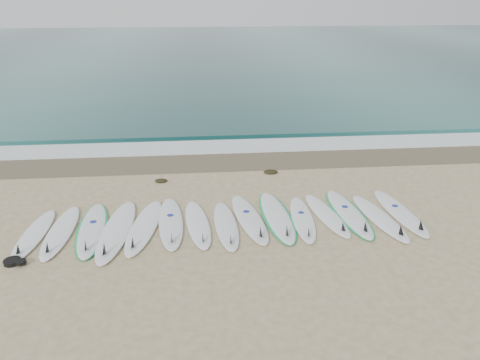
{
  "coord_description": "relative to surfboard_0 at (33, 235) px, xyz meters",
  "views": [
    {
      "loc": [
        -0.54,
        -9.32,
        4.86
      ],
      "look_at": [
        0.49,
        1.58,
        0.4
      ],
      "focal_mm": 35.0,
      "sensor_mm": 36.0,
      "label": 1
    }
  ],
  "objects": [
    {
      "name": "ocean",
      "position": [
        4.08,
        32.73,
        -0.04
      ],
      "size": [
        120.0,
        55.0,
        0.03
      ],
      "primitive_type": "cube",
      "color": "#1F5351",
      "rests_on": "ground"
    },
    {
      "name": "surfboard_1",
      "position": [
        0.54,
        0.06,
        0.0
      ],
      "size": [
        0.55,
        2.51,
        0.32
      ],
      "rotation": [
        0.0,
        0.0,
        -0.01
      ],
      "color": "white",
      "rests_on": "ground"
    },
    {
      "name": "wet_sand_band",
      "position": [
        4.08,
        4.33,
        -0.04
      ],
      "size": [
        120.0,
        1.8,
        0.01
      ],
      "primitive_type": "cube",
      "color": "brown",
      "rests_on": "ground"
    },
    {
      "name": "surfboard_3",
      "position": [
        1.72,
        -0.01,
        0.01
      ],
      "size": [
        0.8,
        2.94,
        0.37
      ],
      "rotation": [
        0.0,
        0.0,
        -0.07
      ],
      "color": "white",
      "rests_on": "ground"
    },
    {
      "name": "surfboard_2",
      "position": [
        1.19,
        0.13,
        -0.0
      ],
      "size": [
        0.83,
        2.66,
        0.33
      ],
      "rotation": [
        0.0,
        0.0,
        0.08
      ],
      "color": "white",
      "rests_on": "ground"
    },
    {
      "name": "foam_band",
      "position": [
        4.08,
        5.73,
        -0.03
      ],
      "size": [
        120.0,
        1.4,
        0.04
      ],
      "primitive_type": "cube",
      "color": "silver",
      "rests_on": "ground"
    },
    {
      "name": "surfboard_9",
      "position": [
        5.29,
        0.36,
        0.0
      ],
      "size": [
        0.78,
        2.73,
        0.34
      ],
      "rotation": [
        0.0,
        0.0,
        0.05
      ],
      "color": "white",
      "rests_on": "ground"
    },
    {
      "name": "ground",
      "position": [
        4.08,
        0.23,
        -0.05
      ],
      "size": [
        120.0,
        120.0,
        0.0
      ],
      "primitive_type": "plane",
      "color": "tan"
    },
    {
      "name": "seaweed_far",
      "position": [
        5.59,
        3.23,
        -0.01
      ],
      "size": [
        0.41,
        0.32,
        0.08
      ],
      "primitive_type": "ellipsoid",
      "color": "black",
      "rests_on": "ground"
    },
    {
      "name": "seaweed_near",
      "position": [
        2.51,
        2.86,
        -0.02
      ],
      "size": [
        0.35,
        0.27,
        0.07
      ],
      "primitive_type": "ellipsoid",
      "color": "black",
      "rests_on": "ground"
    },
    {
      "name": "surfboard_5",
      "position": [
        2.88,
        0.26,
        0.01
      ],
      "size": [
        0.72,
        2.63,
        0.33
      ],
      "rotation": [
        0.0,
        0.0,
        0.07
      ],
      "color": "white",
      "rests_on": "ground"
    },
    {
      "name": "surfboard_4",
      "position": [
        2.29,
        0.12,
        0.01
      ],
      "size": [
        0.91,
        2.71,
        0.34
      ],
      "rotation": [
        0.0,
        0.0,
        -0.14
      ],
      "color": "white",
      "rests_on": "ground"
    },
    {
      "name": "surfboard_8",
      "position": [
        4.65,
        0.3,
        0.01
      ],
      "size": [
        0.9,
        2.65,
        0.33
      ],
      "rotation": [
        0.0,
        0.0,
        0.14
      ],
      "color": "white",
      "rests_on": "ground"
    },
    {
      "name": "surfboard_6",
      "position": [
        3.48,
        0.15,
        0.0
      ],
      "size": [
        0.76,
        2.42,
        0.3
      ],
      "rotation": [
        0.0,
        0.0,
        0.11
      ],
      "color": "white",
      "rests_on": "ground"
    },
    {
      "name": "surfboard_0",
      "position": [
        0.0,
        0.0,
        0.0
      ],
      "size": [
        0.58,
        2.32,
        0.29
      ],
      "rotation": [
        0.0,
        0.0,
        -0.05
      ],
      "color": "white",
      "rests_on": "ground"
    },
    {
      "name": "surfboard_14",
      "position": [
        8.19,
        0.27,
        0.01
      ],
      "size": [
        0.69,
        2.6,
        0.33
      ],
      "rotation": [
        0.0,
        0.0,
        0.06
      ],
      "color": "white",
      "rests_on": "ground"
    },
    {
      "name": "surfboard_13",
      "position": [
        7.61,
        0.06,
        0.0
      ],
      "size": [
        0.84,
        2.53,
        0.32
      ],
      "rotation": [
        0.0,
        0.0,
        0.13
      ],
      "color": "white",
      "rests_on": "ground"
    },
    {
      "name": "leash_coil",
      "position": [
        -0.04,
        -1.05,
        -0.0
      ],
      "size": [
        0.46,
        0.36,
        0.11
      ],
      "color": "black",
      "rests_on": "ground"
    },
    {
      "name": "wave_crest",
      "position": [
        4.08,
        7.23,
        -0.0
      ],
      "size": [
        120.0,
        1.0,
        0.1
      ],
      "primitive_type": "cube",
      "color": "#1F5351",
      "rests_on": "ground"
    },
    {
      "name": "surfboard_12",
      "position": [
        6.98,
        0.37,
        -0.0
      ],
      "size": [
        0.78,
        2.67,
        0.34
      ],
      "rotation": [
        0.0,
        0.0,
        0.05
      ],
      "color": "white",
      "rests_on": "ground"
    },
    {
      "name": "surfboard_7",
      "position": [
        4.1,
        0.02,
        0.0
      ],
      "size": [
        0.61,
        2.39,
        0.3
      ],
      "rotation": [
        0.0,
        0.0,
        0.05
      ],
      "color": "white",
      "rests_on": "ground"
    },
    {
      "name": "surfboard_10",
      "position": [
        5.85,
        0.17,
        0.0
      ],
      "size": [
        0.66,
        2.37,
        0.3
      ],
      "rotation": [
        0.0,
        0.0,
        -0.07
      ],
      "color": "white",
      "rests_on": "ground"
    },
    {
      "name": "surfboard_11",
      "position": [
        6.46,
        0.31,
        0.0
      ],
      "size": [
        0.82,
        2.38,
        0.3
      ],
      "rotation": [
        0.0,
        0.0,
        0.15
      ],
      "color": "white",
      "rests_on": "ground"
    }
  ]
}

